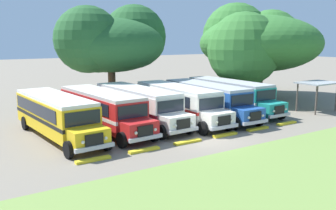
% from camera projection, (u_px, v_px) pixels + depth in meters
% --- Properties ---
extents(ground_plane, '(220.00, 220.00, 0.00)m').
position_uv_depth(ground_plane, '(206.00, 139.00, 24.21)').
color(ground_plane, slate).
extents(foreground_grass_strip, '(80.00, 10.10, 0.01)m').
position_uv_depth(foreground_grass_strip, '(306.00, 175.00, 17.78)').
color(foreground_grass_strip, olive).
rests_on(foreground_grass_strip, ground_plane).
extents(parked_bus_slot_0, '(3.38, 10.95, 2.82)m').
position_uv_depth(parked_bus_slot_0, '(57.00, 114.00, 24.55)').
color(parked_bus_slot_0, yellow).
rests_on(parked_bus_slot_0, ground_plane).
extents(parked_bus_slot_1, '(3.30, 10.93, 2.82)m').
position_uv_depth(parked_bus_slot_1, '(102.00, 108.00, 26.53)').
color(parked_bus_slot_1, red).
rests_on(parked_bus_slot_1, ground_plane).
extents(parked_bus_slot_2, '(3.15, 10.90, 2.82)m').
position_uv_depth(parked_bus_slot_2, '(138.00, 104.00, 28.40)').
color(parked_bus_slot_2, silver).
rests_on(parked_bus_slot_2, ground_plane).
extents(parked_bus_slot_3, '(2.81, 10.86, 2.82)m').
position_uv_depth(parked_bus_slot_3, '(178.00, 101.00, 29.58)').
color(parked_bus_slot_3, silver).
rests_on(parked_bus_slot_3, ground_plane).
extents(parked_bus_slot_4, '(2.90, 10.87, 2.82)m').
position_uv_depth(parked_bus_slot_4, '(207.00, 98.00, 31.04)').
color(parked_bus_slot_4, '#23519E').
rests_on(parked_bus_slot_4, ground_plane).
extents(parked_bus_slot_5, '(2.75, 10.85, 2.82)m').
position_uv_depth(parked_bus_slot_5, '(231.00, 94.00, 33.35)').
color(parked_bus_slot_5, teal).
rests_on(parked_bus_slot_5, ground_plane).
extents(curb_wheelstop_0, '(2.00, 0.36, 0.15)m').
position_uv_depth(curb_wheelstop_0, '(93.00, 160.00, 19.84)').
color(curb_wheelstop_0, yellow).
rests_on(curb_wheelstop_0, ground_plane).
extents(curb_wheelstop_1, '(2.00, 0.36, 0.15)m').
position_uv_depth(curb_wheelstop_1, '(144.00, 150.00, 21.55)').
color(curb_wheelstop_1, yellow).
rests_on(curb_wheelstop_1, ground_plane).
extents(curb_wheelstop_2, '(2.00, 0.36, 0.15)m').
position_uv_depth(curb_wheelstop_2, '(188.00, 142.00, 23.27)').
color(curb_wheelstop_2, yellow).
rests_on(curb_wheelstop_2, ground_plane).
extents(curb_wheelstop_3, '(2.00, 0.36, 0.15)m').
position_uv_depth(curb_wheelstop_3, '(225.00, 135.00, 24.98)').
color(curb_wheelstop_3, yellow).
rests_on(curb_wheelstop_3, ground_plane).
extents(curb_wheelstop_4, '(2.00, 0.36, 0.15)m').
position_uv_depth(curb_wheelstop_4, '(258.00, 129.00, 26.70)').
color(curb_wheelstop_4, yellow).
rests_on(curb_wheelstop_4, ground_plane).
extents(curb_wheelstop_5, '(2.00, 0.36, 0.15)m').
position_uv_depth(curb_wheelstop_5, '(286.00, 123.00, 28.41)').
color(curb_wheelstop_5, yellow).
rests_on(curb_wheelstop_5, ground_plane).
extents(broad_shade_tree, '(12.70, 11.25, 10.28)m').
position_uv_depth(broad_shade_tree, '(111.00, 42.00, 36.74)').
color(broad_shade_tree, brown).
rests_on(broad_shade_tree, ground_plane).
extents(secondary_tree, '(14.36, 14.70, 10.92)m').
position_uv_depth(secondary_tree, '(254.00, 42.00, 41.22)').
color(secondary_tree, brown).
rests_on(secondary_tree, ground_plane).
extents(utility_pole, '(1.80, 0.20, 7.87)m').
position_uv_depth(utility_pole, '(249.00, 62.00, 38.73)').
color(utility_pole, brown).
rests_on(utility_pole, ground_plane).
extents(waiting_shelter, '(3.60, 2.60, 2.72)m').
position_uv_depth(waiting_shelter, '(318.00, 85.00, 33.14)').
color(waiting_shelter, brown).
rests_on(waiting_shelter, ground_plane).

